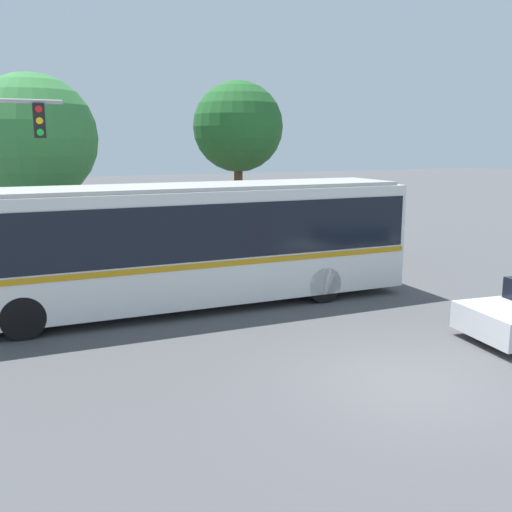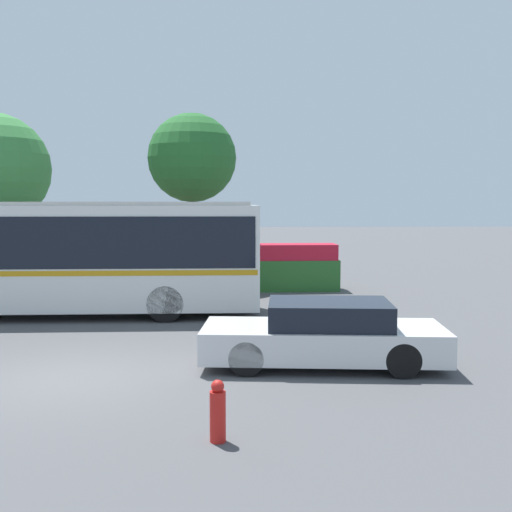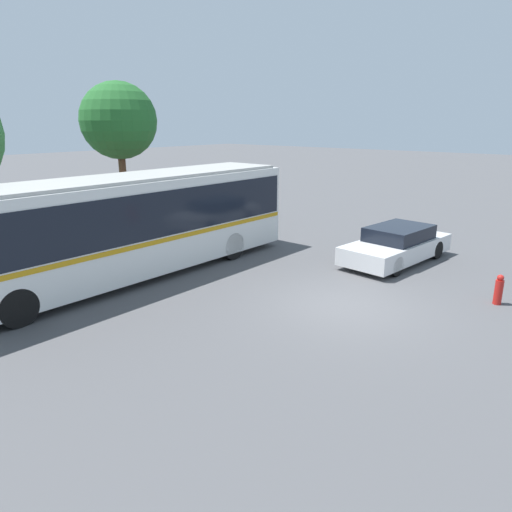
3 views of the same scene
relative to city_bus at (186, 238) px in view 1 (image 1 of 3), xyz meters
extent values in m
plane|color=#4C4C4F|center=(2.24, -6.59, -1.86)|extent=(140.00, 140.00, 0.00)
cube|color=silver|center=(0.01, 0.00, -0.15)|extent=(12.28, 2.58, 2.92)
cube|color=black|center=(0.01, 0.00, 0.32)|extent=(12.03, 2.62, 1.40)
cube|color=#C68C14|center=(0.01, 0.00, -0.50)|extent=(12.16, 2.61, 0.14)
cube|color=#9D9D99|center=(0.01, 0.00, 1.36)|extent=(11.79, 2.38, 0.10)
cylinder|color=black|center=(-4.16, -1.06, -1.36)|extent=(1.00, 0.31, 1.00)
cylinder|color=black|center=(-4.15, 1.13, -1.36)|extent=(1.00, 0.31, 1.00)
cylinder|color=black|center=(3.56, -1.12, -1.36)|extent=(1.00, 0.31, 1.00)
cylinder|color=black|center=(3.58, 1.07, -1.36)|extent=(1.00, 0.31, 1.00)
cylinder|color=black|center=(5.72, -4.92, -1.53)|extent=(0.69, 0.29, 0.67)
cube|color=black|center=(-3.29, 2.25, 3.06)|extent=(0.30, 0.22, 0.90)
cylinder|color=red|center=(-3.29, 2.13, 3.36)|extent=(0.18, 0.02, 0.18)
cylinder|color=yellow|center=(-3.29, 2.13, 3.06)|extent=(0.18, 0.02, 0.18)
cylinder|color=green|center=(-3.29, 2.13, 2.76)|extent=(0.18, 0.02, 0.18)
cube|color=#286028|center=(5.59, 4.85, -1.29)|extent=(7.63, 1.21, 1.14)
cube|color=#B7192D|center=(5.59, 4.85, -0.43)|extent=(7.48, 1.15, 0.57)
cylinder|color=brown|center=(-3.29, 5.65, -0.36)|extent=(0.39, 0.39, 2.99)
sphere|color=#387F3D|center=(-3.29, 5.65, 2.62)|extent=(4.12, 4.12, 4.12)
cylinder|color=brown|center=(3.99, 6.02, 0.00)|extent=(0.33, 0.33, 3.72)
sphere|color=#236028|center=(3.99, 6.02, 3.08)|extent=(3.37, 3.37, 3.37)
camera|label=1|loc=(-4.51, -14.64, 2.50)|focal=40.89mm
camera|label=2|loc=(5.09, -18.10, 1.40)|focal=43.95mm
camera|label=3|loc=(-8.53, -12.37, 3.03)|focal=32.59mm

